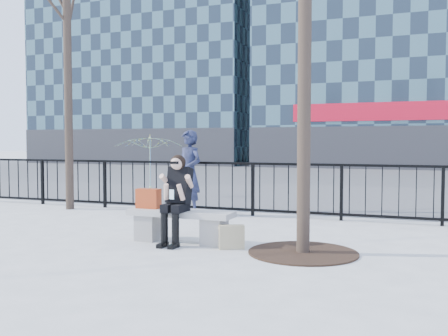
% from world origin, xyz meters
% --- Properties ---
extents(ground, '(120.00, 120.00, 0.00)m').
position_xyz_m(ground, '(0.00, 0.00, 0.00)').
color(ground, '#A3A39E').
rests_on(ground, ground).
extents(street_surface, '(60.00, 23.00, 0.01)m').
position_xyz_m(street_surface, '(0.00, 15.00, 0.00)').
color(street_surface, '#474747').
rests_on(street_surface, ground).
extents(railing, '(14.00, 0.06, 1.10)m').
position_xyz_m(railing, '(0.00, 3.00, 0.55)').
color(railing, black).
rests_on(railing, ground).
extents(building_left, '(16.20, 10.20, 22.60)m').
position_xyz_m(building_left, '(-15.00, 27.00, 11.30)').
color(building_left, '#45686F').
rests_on(building_left, ground).
extents(tree_grate, '(1.50, 1.50, 0.02)m').
position_xyz_m(tree_grate, '(1.90, -0.10, 0.01)').
color(tree_grate, black).
rests_on(tree_grate, ground).
extents(bench_main, '(1.65, 0.46, 0.49)m').
position_xyz_m(bench_main, '(0.00, 0.00, 0.30)').
color(bench_main, gray).
rests_on(bench_main, ground).
extents(seated_woman, '(0.50, 0.64, 1.34)m').
position_xyz_m(seated_woman, '(0.00, -0.16, 0.67)').
color(seated_woman, black).
rests_on(seated_woman, ground).
extents(handbag, '(0.37, 0.18, 0.31)m').
position_xyz_m(handbag, '(-0.57, 0.02, 0.64)').
color(handbag, '#AB3815').
rests_on(handbag, bench_main).
extents(shopping_bag, '(0.38, 0.28, 0.34)m').
position_xyz_m(shopping_bag, '(0.89, -0.17, 0.17)').
color(shopping_bag, '#C2B189').
rests_on(shopping_bag, ground).
extents(standing_man, '(0.76, 0.64, 1.77)m').
position_xyz_m(standing_man, '(-1.06, 2.59, 0.89)').
color(standing_man, black).
rests_on(standing_man, ground).
extents(vendor_umbrella, '(2.06, 2.10, 1.74)m').
position_xyz_m(vendor_umbrella, '(-3.65, 5.53, 0.87)').
color(vendor_umbrella, '#E8F336').
rests_on(vendor_umbrella, ground).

